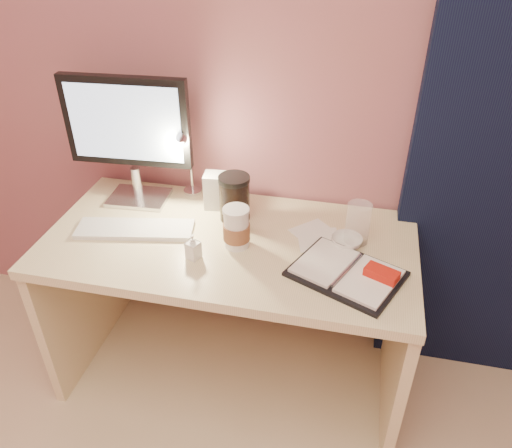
% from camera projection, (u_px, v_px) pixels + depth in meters
% --- Properties ---
extents(room, '(3.50, 3.50, 3.50)m').
position_uv_depth(room, '(512.00, 129.00, 1.74)').
color(room, '#C6B28E').
rests_on(room, ground).
extents(desk, '(1.40, 0.70, 0.73)m').
position_uv_depth(desk, '(235.00, 274.00, 2.07)').
color(desk, beige).
rests_on(desk, ground).
extents(monitor, '(0.50, 0.19, 0.53)m').
position_uv_depth(monitor, '(129.00, 130.00, 1.95)').
color(monitor, silver).
rests_on(monitor, desk).
extents(keyboard, '(0.46, 0.21, 0.02)m').
position_uv_depth(keyboard, '(135.00, 229.00, 1.93)').
color(keyboard, silver).
rests_on(keyboard, desk).
extents(planner, '(0.43, 0.39, 0.06)m').
position_uv_depth(planner, '(349.00, 273.00, 1.70)').
color(planner, black).
rests_on(planner, desk).
extents(paper_a, '(0.19, 0.19, 0.00)m').
position_uv_depth(paper_a, '(319.00, 240.00, 1.88)').
color(paper_a, silver).
rests_on(paper_a, desk).
extents(paper_c, '(0.21, 0.21, 0.00)m').
position_uv_depth(paper_c, '(315.00, 233.00, 1.92)').
color(paper_c, silver).
rests_on(paper_c, desk).
extents(coffee_cup, '(0.10, 0.10, 0.16)m').
position_uv_depth(coffee_cup, '(236.00, 229.00, 1.81)').
color(coffee_cup, silver).
rests_on(coffee_cup, desk).
extents(clear_cup, '(0.09, 0.09, 0.16)m').
position_uv_depth(clear_cup, '(358.00, 223.00, 1.83)').
color(clear_cup, white).
rests_on(clear_cup, desk).
extents(bowl, '(0.13, 0.13, 0.04)m').
position_uv_depth(bowl, '(347.00, 242.00, 1.84)').
color(bowl, silver).
rests_on(bowl, desk).
extents(lotion_bottle, '(0.06, 0.06, 0.10)m').
position_uv_depth(lotion_bottle, '(193.00, 247.00, 1.76)').
color(lotion_bottle, silver).
rests_on(lotion_bottle, desk).
extents(dark_jar, '(0.12, 0.12, 0.17)m').
position_uv_depth(dark_jar, '(235.00, 200.00, 1.96)').
color(dark_jar, black).
rests_on(dark_jar, desk).
extents(product_box, '(0.11, 0.09, 0.15)m').
position_uv_depth(product_box, '(217.00, 191.00, 2.04)').
color(product_box, silver).
rests_on(product_box, desk).
extents(desk_lamp, '(0.10, 0.21, 0.34)m').
position_uv_depth(desk_lamp, '(179.00, 156.00, 2.00)').
color(desk_lamp, silver).
rests_on(desk_lamp, desk).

